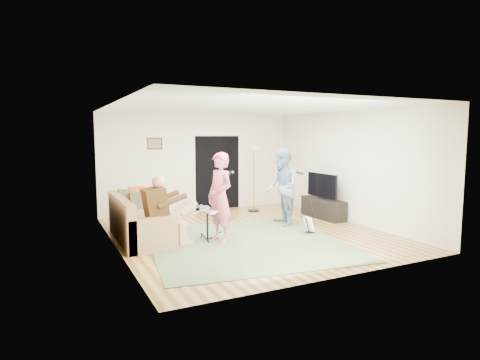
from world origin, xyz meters
The scene contains 19 objects.
floor centered at (0.00, 0.00, 0.00)m, with size 6.00×6.00×0.00m, color brown.
walls centered at (0.00, 0.00, 1.35)m, with size 5.50×6.00×2.70m, color #EFE3CF, non-canonical shape.
ceiling centered at (0.00, 0.00, 2.70)m, with size 6.00×6.00×0.00m, color white.
window_blinds centered at (-2.74, 0.20, 1.55)m, with size 2.05×2.05×0.00m, color olive.
doorway centered at (0.55, 2.99, 1.05)m, with size 2.10×2.10×0.00m, color black.
picture_frame centered at (-1.25, 2.99, 1.90)m, with size 0.42×0.03×0.32m, color #3F2314.
area_rug centered at (-0.40, -0.70, 0.01)m, with size 3.68×3.78×0.02m, color #4B683F.
sofa centered at (-2.30, 0.50, 0.30)m, with size 0.92×2.22×0.90m.
drummer centered at (-1.87, -0.15, 0.53)m, with size 0.89×0.50×1.36m.
drum_kit centered at (-1.00, -0.15, 0.29)m, with size 0.36×0.65×0.67m.
singer centered at (-0.80, -0.34, 0.89)m, with size 0.65×0.43×1.79m, color #D25B73.
microphone centered at (-0.60, -0.34, 1.34)m, with size 0.06×0.06×0.24m, color black, non-canonical shape.
guitarist centered at (1.08, 0.36, 0.91)m, with size 0.88×0.69×1.82m, color #7289A7.
guitar_held centered at (1.28, 0.36, 1.24)m, with size 0.12×0.60×0.26m, color white, non-canonical shape.
guitar_spare centered at (1.19, -0.58, 0.21)m, with size 0.26×0.23×0.72m.
torchiere_lamp centered at (1.33, 2.23, 1.24)m, with size 0.32×0.32×1.81m.
dining_chair centered at (-1.98, 1.69, 0.33)m, with size 0.44×0.46×0.93m.
tv_cabinet centered at (2.50, 0.63, 0.25)m, with size 0.40×1.40×0.50m, color black.
television centered at (2.45, 0.63, 0.85)m, with size 0.06×1.13×0.60m, color black.
Camera 1 is at (-3.90, -7.57, 2.12)m, focal length 30.00 mm.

